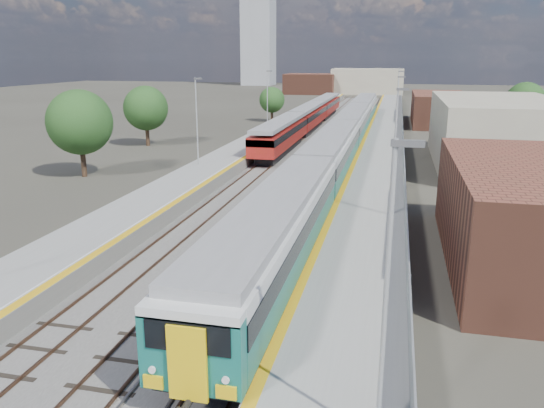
% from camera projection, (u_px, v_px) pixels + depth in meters
% --- Properties ---
extents(ground, '(320.00, 320.00, 0.00)m').
position_uv_depth(ground, '(334.00, 150.00, 59.86)').
color(ground, '#47443A').
rests_on(ground, ground).
extents(ballast_bed, '(10.50, 155.00, 0.06)m').
position_uv_depth(ballast_bed, '(318.00, 146.00, 62.69)').
color(ballast_bed, '#565451').
rests_on(ballast_bed, ground).
extents(tracks, '(8.96, 160.00, 0.17)m').
position_uv_depth(tracks, '(325.00, 143.00, 64.11)').
color(tracks, '#4C3323').
rests_on(tracks, ground).
extents(platform_right, '(4.70, 155.00, 8.52)m').
position_uv_depth(platform_right, '(383.00, 144.00, 60.90)').
color(platform_right, slate).
rests_on(platform_right, ground).
extents(platform_left, '(4.30, 155.00, 8.52)m').
position_uv_depth(platform_left, '(262.00, 140.00, 64.03)').
color(platform_left, slate).
rests_on(platform_left, ground).
extents(buildings, '(72.00, 185.50, 40.00)m').
position_uv_depth(buildings, '(307.00, 55.00, 144.11)').
color(buildings, brown).
rests_on(buildings, ground).
extents(green_train, '(3.06, 85.20, 3.37)m').
position_uv_depth(green_train, '(344.00, 136.00, 54.26)').
color(green_train, black).
rests_on(green_train, ground).
extents(red_train, '(2.76, 56.00, 3.48)m').
position_uv_depth(red_train, '(309.00, 116.00, 75.13)').
color(red_train, black).
rests_on(red_train, ground).
extents(tree_a, '(5.58, 5.58, 7.56)m').
position_uv_depth(tree_a, '(80.00, 122.00, 45.48)').
color(tree_a, '#382619').
rests_on(tree_a, ground).
extents(tree_b, '(5.17, 5.17, 7.00)m').
position_uv_depth(tree_b, '(146.00, 108.00, 61.87)').
color(tree_b, '#382619').
rests_on(tree_b, ground).
extents(tree_c, '(4.10, 4.10, 5.56)m').
position_uv_depth(tree_c, '(272.00, 100.00, 85.75)').
color(tree_c, '#382619').
rests_on(tree_c, ground).
extents(tree_d, '(5.17, 5.17, 7.01)m').
position_uv_depth(tree_d, '(525.00, 102.00, 70.98)').
color(tree_d, '#382619').
rests_on(tree_d, ground).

